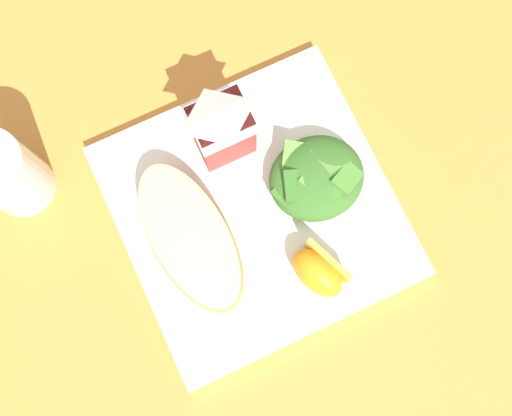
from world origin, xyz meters
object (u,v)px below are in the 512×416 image
object	(u,v)px
white_plate	(256,211)
milk_carton	(220,127)
green_salad_pile	(316,177)
orange_wedge_front	(318,271)
drinking_clear_cup	(6,175)
cheesy_pizza_bread	(190,236)

from	to	relation	value
white_plate	milk_carton	size ratio (longest dim) A/B	2.55
green_salad_pile	orange_wedge_front	xyz separation A→B (m)	(-0.04, -0.09, -0.00)
milk_carton	drinking_clear_cup	distance (m)	0.22
white_plate	drinking_clear_cup	size ratio (longest dim) A/B	2.75
orange_wedge_front	milk_carton	bearing A→B (deg)	100.31
cheesy_pizza_bread	drinking_clear_cup	bearing A→B (deg)	136.90
green_salad_pile	drinking_clear_cup	xyz separation A→B (m)	(-0.28, 0.13, 0.01)
white_plate	drinking_clear_cup	distance (m)	0.26
drinking_clear_cup	cheesy_pizza_bread	bearing A→B (deg)	-43.10
drinking_clear_cup	orange_wedge_front	bearing A→B (deg)	-42.12
green_salad_pile	milk_carton	size ratio (longest dim) A/B	0.92
white_plate	orange_wedge_front	distance (m)	0.10
white_plate	drinking_clear_cup	world-z (taller)	drinking_clear_cup
green_salad_pile	milk_carton	xyz separation A→B (m)	(-0.07, 0.08, 0.04)
cheesy_pizza_bread	green_salad_pile	size ratio (longest dim) A/B	1.75
cheesy_pizza_bread	milk_carton	xyz separation A→B (m)	(0.07, 0.08, 0.04)
cheesy_pizza_bread	orange_wedge_front	size ratio (longest dim) A/B	2.55
milk_carton	cheesy_pizza_bread	bearing A→B (deg)	-132.38
green_salad_pile	orange_wedge_front	size ratio (longest dim) A/B	1.46
white_plate	green_salad_pile	bearing A→B (deg)	1.37
cheesy_pizza_bread	green_salad_pile	xyz separation A→B (m)	(0.14, 0.00, 0.00)
green_salad_pile	drinking_clear_cup	distance (m)	0.31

